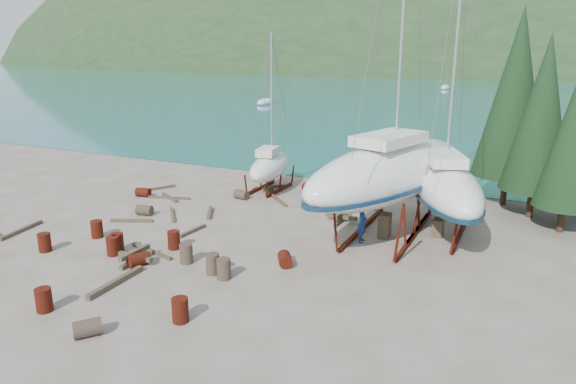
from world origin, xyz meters
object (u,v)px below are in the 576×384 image
at_px(large_sailboat_far, 443,183).
at_px(small_sailboat_shore, 270,166).
at_px(worker, 362,223).
at_px(large_sailboat_near, 391,171).

bearing_deg(large_sailboat_far, small_sailboat_shore, 141.37).
bearing_deg(worker, small_sailboat_shore, 45.00).
bearing_deg(small_sailboat_shore, worker, -48.80).
distance_m(large_sailboat_near, small_sailboat_shore, 10.58).
relative_size(large_sailboat_far, small_sailboat_shore, 1.58).
distance_m(large_sailboat_far, worker, 4.67).
bearing_deg(large_sailboat_near, worker, -98.90).
distance_m(large_sailboat_far, small_sailboat_shore, 12.25).
height_order(large_sailboat_far, worker, large_sailboat_far).
xyz_separation_m(large_sailboat_far, small_sailboat_shore, (-11.68, 3.57, -0.94)).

